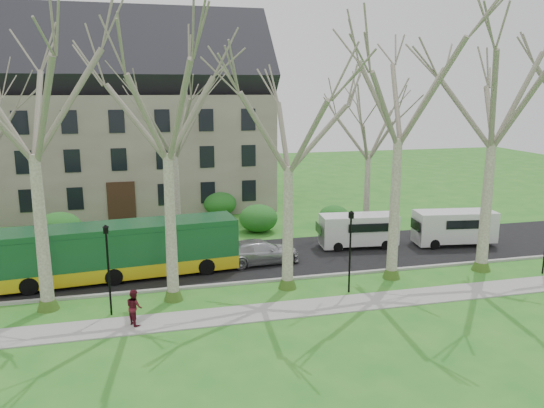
{
  "coord_description": "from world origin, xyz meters",
  "views": [
    {
      "loc": [
        -4.23,
        -25.54,
        10.43
      ],
      "look_at": [
        2.82,
        3.0,
        4.07
      ],
      "focal_mm": 35.0,
      "sensor_mm": 36.0,
      "label": 1
    }
  ],
  "objects_px": {
    "van_a": "(358,231)",
    "van_b": "(454,228)",
    "bus_follow": "(123,250)",
    "sedan": "(259,252)",
    "pedestrian_b": "(134,307)"
  },
  "relations": [
    {
      "from": "van_a",
      "to": "van_b",
      "type": "distance_m",
      "value": 6.63
    },
    {
      "from": "bus_follow",
      "to": "van_b",
      "type": "distance_m",
      "value": 21.7
    },
    {
      "from": "bus_follow",
      "to": "van_a",
      "type": "bearing_deg",
      "value": 2.82
    },
    {
      "from": "sedan",
      "to": "van_a",
      "type": "distance_m",
      "value": 7.4
    },
    {
      "from": "bus_follow",
      "to": "van_b",
      "type": "bearing_deg",
      "value": -2.45
    },
    {
      "from": "bus_follow",
      "to": "pedestrian_b",
      "type": "relative_size",
      "value": 7.76
    },
    {
      "from": "van_b",
      "to": "pedestrian_b",
      "type": "bearing_deg",
      "value": -152.13
    },
    {
      "from": "van_a",
      "to": "van_b",
      "type": "relative_size",
      "value": 0.95
    },
    {
      "from": "bus_follow",
      "to": "van_a",
      "type": "distance_m",
      "value": 15.29
    },
    {
      "from": "van_b",
      "to": "pedestrian_b",
      "type": "height_order",
      "value": "van_b"
    },
    {
      "from": "sedan",
      "to": "van_b",
      "type": "distance_m",
      "value": 13.75
    },
    {
      "from": "van_b",
      "to": "van_a",
      "type": "bearing_deg",
      "value": 178.55
    },
    {
      "from": "pedestrian_b",
      "to": "van_a",
      "type": "bearing_deg",
      "value": -85.9
    },
    {
      "from": "sedan",
      "to": "van_a",
      "type": "height_order",
      "value": "van_a"
    },
    {
      "from": "van_a",
      "to": "van_b",
      "type": "height_order",
      "value": "van_b"
    }
  ]
}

